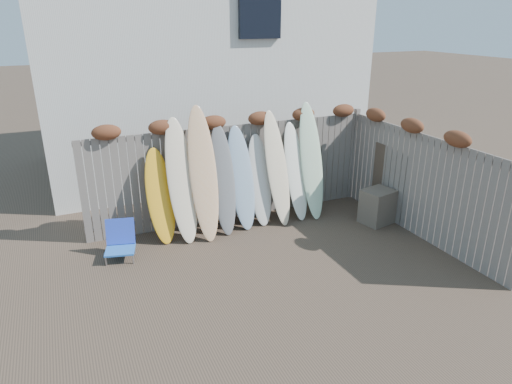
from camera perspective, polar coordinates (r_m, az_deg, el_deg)
name	(u,v)px	position (r m, az deg, el deg)	size (l,w,h in m)	color
ground	(284,270)	(7.87, 3.56, -9.72)	(80.00, 80.00, 0.00)	#493A2D
back_fence	(235,164)	(9.41, -2.59, 3.50)	(6.05, 0.28, 2.24)	slate
right_fence	(420,179)	(9.21, 19.82, 1.58)	(0.28, 4.40, 2.24)	slate
house	(194,49)	(13.03, -7.72, 17.31)	(8.50, 5.50, 6.33)	silver
beach_chair	(120,241)	(8.48, -16.61, -5.85)	(0.61, 0.64, 0.67)	blue
wooden_crate	(377,206)	(9.74, 14.93, -1.76)	(0.61, 0.51, 0.72)	#736656
lattice_panel	(390,183)	(9.94, 16.43, 1.08)	(0.04, 1.02, 1.54)	#493E2C
surfboard_0	(160,196)	(8.71, -11.88, -0.53)	(0.51, 0.07, 1.83)	#F9AD1E
surfboard_1	(181,181)	(8.64, -9.33, 1.38)	(0.52, 0.07, 2.40)	beige
surfboard_2	(203,174)	(8.66, -6.61, 2.25)	(0.52, 0.07, 2.60)	#DDBF6F
surfboard_3	(223,180)	(8.90, -4.15, 1.51)	(0.46, 0.07, 2.19)	slate
surfboard_4	(241,178)	(9.09, -1.84, 1.75)	(0.51, 0.07, 2.11)	#86A1BC
surfboard_5	(260,180)	(9.29, 0.47, 1.49)	(0.47, 0.07, 1.89)	silver
surfboard_6	(277,169)	(9.28, 2.65, 2.95)	(0.46, 0.07, 2.37)	beige
surfboard_7	(296,172)	(9.56, 4.98, 2.56)	(0.45, 0.07, 2.08)	white
surfboard_8	(311,161)	(9.65, 6.94, 3.86)	(0.48, 0.07, 2.48)	silver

